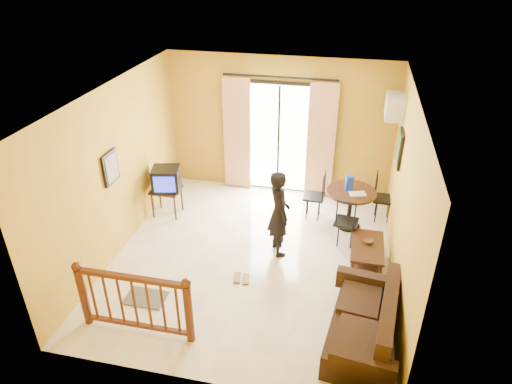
% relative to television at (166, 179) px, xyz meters
% --- Properties ---
extents(ground, '(5.00, 5.00, 0.00)m').
position_rel_television_xyz_m(ground, '(1.87, -1.02, -0.76)').
color(ground, beige).
rests_on(ground, ground).
extents(room_shell, '(5.00, 5.00, 5.00)m').
position_rel_television_xyz_m(room_shell, '(1.87, -1.02, 0.94)').
color(room_shell, white).
rests_on(room_shell, ground).
extents(balcony_door, '(2.25, 0.14, 2.46)m').
position_rel_television_xyz_m(balcony_door, '(1.87, 1.41, 0.42)').
color(balcony_door, black).
rests_on(balcony_door, ground).
extents(tv_table, '(0.54, 0.45, 0.54)m').
position_rel_television_xyz_m(tv_table, '(-0.03, 0.00, -0.30)').
color(tv_table, black).
rests_on(tv_table, ground).
extents(television, '(0.58, 0.54, 0.44)m').
position_rel_television_xyz_m(television, '(0.00, 0.00, 0.00)').
color(television, black).
rests_on(television, tv_table).
extents(picture_left, '(0.05, 0.42, 0.52)m').
position_rel_television_xyz_m(picture_left, '(-0.35, -1.22, 0.79)').
color(picture_left, black).
rests_on(picture_left, room_shell).
extents(dining_table, '(0.89, 0.89, 0.74)m').
position_rel_television_xyz_m(dining_table, '(3.40, 0.31, -0.18)').
color(dining_table, black).
rests_on(dining_table, ground).
extents(water_jug, '(0.15, 0.15, 0.27)m').
position_rel_television_xyz_m(water_jug, '(3.34, 0.35, 0.11)').
color(water_jug, '#1230AA').
rests_on(water_jug, dining_table).
extents(serving_tray, '(0.32, 0.25, 0.02)m').
position_rel_television_xyz_m(serving_tray, '(3.50, 0.21, -0.01)').
color(serving_tray, beige).
rests_on(serving_tray, dining_table).
extents(dining_chairs, '(1.69, 1.39, 0.95)m').
position_rel_television_xyz_m(dining_chairs, '(3.36, 0.30, -0.76)').
color(dining_chairs, black).
rests_on(dining_chairs, ground).
extents(air_conditioner, '(0.31, 0.60, 0.40)m').
position_rel_television_xyz_m(air_conditioner, '(3.96, 0.93, 1.39)').
color(air_conditioner, silver).
rests_on(air_conditioner, room_shell).
extents(botanical_print, '(0.05, 0.50, 0.60)m').
position_rel_television_xyz_m(botanical_print, '(4.09, 0.28, 0.89)').
color(botanical_print, black).
rests_on(botanical_print, room_shell).
extents(coffee_table, '(0.51, 0.92, 0.41)m').
position_rel_television_xyz_m(coffee_table, '(3.72, -0.83, -0.49)').
color(coffee_table, black).
rests_on(coffee_table, ground).
extents(bowl, '(0.21, 0.21, 0.05)m').
position_rel_television_xyz_m(bowl, '(3.72, -0.75, -0.33)').
color(bowl, brown).
rests_on(bowl, coffee_table).
extents(sofa, '(0.96, 1.76, 0.80)m').
position_rel_television_xyz_m(sofa, '(3.72, -2.49, -0.47)').
color(sofa, black).
rests_on(sofa, ground).
extents(standing_person, '(0.57, 0.66, 1.51)m').
position_rel_television_xyz_m(standing_person, '(2.26, -0.73, -0.01)').
color(standing_person, black).
rests_on(standing_person, ground).
extents(stair_balustrade, '(1.63, 0.13, 1.04)m').
position_rel_television_xyz_m(stair_balustrade, '(0.72, -2.92, -0.20)').
color(stair_balustrade, '#471E0F').
rests_on(stair_balustrade, ground).
extents(doormat, '(0.60, 0.41, 0.02)m').
position_rel_television_xyz_m(doormat, '(0.54, -2.31, -0.75)').
color(doormat, '#4F4A3F').
rests_on(doormat, ground).
extents(sandals, '(0.29, 0.26, 0.03)m').
position_rel_television_xyz_m(sandals, '(1.83, -1.59, -0.75)').
color(sandals, brown).
rests_on(sandals, ground).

